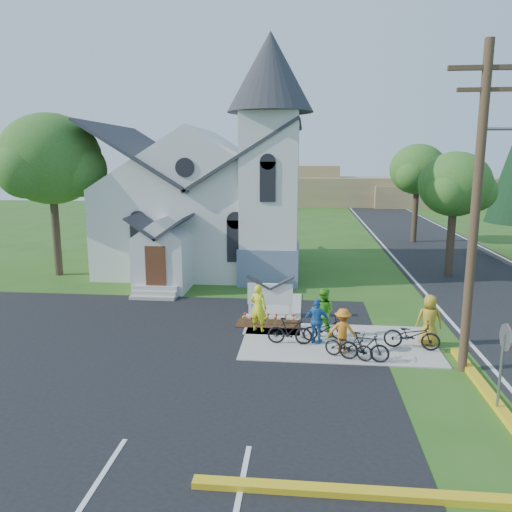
# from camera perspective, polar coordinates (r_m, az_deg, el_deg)

# --- Properties ---
(ground) EXTENTS (120.00, 120.00, 0.00)m
(ground) POSITION_cam_1_polar(r_m,az_deg,el_deg) (18.29, 4.69, -10.29)
(ground) COLOR #2A5418
(ground) RESTS_ON ground
(parking_lot) EXTENTS (20.00, 16.00, 0.02)m
(parking_lot) POSITION_cam_1_polar(r_m,az_deg,el_deg) (17.95, -18.85, -11.26)
(parking_lot) COLOR black
(parking_lot) RESTS_ON ground
(road) EXTENTS (8.00, 90.00, 0.02)m
(road) POSITION_cam_1_polar(r_m,az_deg,el_deg) (34.16, 22.20, -0.97)
(road) COLOR black
(road) RESTS_ON ground
(sidewalk) EXTENTS (7.00, 4.00, 0.05)m
(sidewalk) POSITION_cam_1_polar(r_m,az_deg,el_deg) (18.79, 9.37, -9.73)
(sidewalk) COLOR #A39E93
(sidewalk) RESTS_ON ground
(church) EXTENTS (12.35, 12.00, 13.00)m
(church) POSITION_cam_1_polar(r_m,az_deg,el_deg) (30.10, -5.29, 8.35)
(church) COLOR silver
(church) RESTS_ON ground
(church_sign) EXTENTS (2.20, 0.40, 1.70)m
(church_sign) POSITION_cam_1_polar(r_m,az_deg,el_deg) (21.05, 1.62, -4.42)
(church_sign) COLOR #A39E93
(church_sign) RESTS_ON ground
(flower_bed) EXTENTS (2.60, 1.10, 0.07)m
(flower_bed) POSITION_cam_1_polar(r_m,az_deg,el_deg) (20.49, 1.43, -7.77)
(flower_bed) COLOR #351D0E
(flower_bed) RESTS_ON ground
(utility_pole) EXTENTS (3.45, 0.28, 10.00)m
(utility_pole) POSITION_cam_1_polar(r_m,az_deg,el_deg) (16.42, 24.07, 5.76)
(utility_pole) COLOR #463423
(utility_pole) RESTS_ON ground
(stop_sign) EXTENTS (0.11, 0.76, 2.48)m
(stop_sign) POSITION_cam_1_polar(r_m,az_deg,el_deg) (14.69, 26.50, -9.49)
(stop_sign) COLOR gray
(stop_sign) RESTS_ON ground
(tree_lot_corner) EXTENTS (5.60, 5.60, 9.15)m
(tree_lot_corner) POSITION_cam_1_polar(r_m,az_deg,el_deg) (30.54, -22.43, 10.17)
(tree_lot_corner) COLOR #38271F
(tree_lot_corner) RESTS_ON ground
(tree_road_near) EXTENTS (4.00, 4.00, 7.05)m
(tree_road_near) POSITION_cam_1_polar(r_m,az_deg,el_deg) (30.24, 21.77, 7.56)
(tree_road_near) COLOR #38271F
(tree_road_near) RESTS_ON ground
(tree_road_mid) EXTENTS (4.40, 4.40, 7.80)m
(tree_road_mid) POSITION_cam_1_polar(r_m,az_deg,el_deg) (41.98, 17.99, 9.36)
(tree_road_mid) COLOR #38271F
(tree_road_mid) RESTS_ON ground
(distant_hills) EXTENTS (61.00, 10.00, 5.60)m
(distant_hills) POSITION_cam_1_polar(r_m,az_deg,el_deg) (73.57, 8.17, 7.48)
(distant_hills) COLOR olive
(distant_hills) RESTS_ON ground
(cyclist_0) EXTENTS (0.79, 0.64, 1.86)m
(cyclist_0) POSITION_cam_1_polar(r_m,az_deg,el_deg) (19.38, 0.28, -5.94)
(cyclist_0) COLOR yellow
(cyclist_0) RESTS_ON sidewalk
(bike_0) EXTENTS (1.73, 0.96, 0.86)m
(bike_0) POSITION_cam_1_polar(r_m,az_deg,el_deg) (18.76, 7.84, -8.24)
(bike_0) COLOR black
(bike_0) RESTS_ON sidewalk
(cyclist_1) EXTENTS (1.05, 0.91, 1.85)m
(cyclist_1) POSITION_cam_1_polar(r_m,az_deg,el_deg) (19.06, 7.65, -6.36)
(cyclist_1) COLOR #51C524
(cyclist_1) RESTS_ON sidewalk
(bike_1) EXTENTS (1.64, 0.51, 0.98)m
(bike_1) POSITION_cam_1_polar(r_m,az_deg,el_deg) (18.23, 3.89, -8.55)
(bike_1) COLOR black
(bike_1) RESTS_ON sidewalk
(cyclist_2) EXTENTS (1.04, 0.62, 1.65)m
(cyclist_2) POSITION_cam_1_polar(r_m,az_deg,el_deg) (18.31, 6.98, -7.40)
(cyclist_2) COLOR #2262AE
(cyclist_2) RESTS_ON sidewalk
(bike_2) EXTENTS (1.75, 1.17, 0.87)m
(bike_2) POSITION_cam_1_polar(r_m,az_deg,el_deg) (17.25, 10.56, -10.06)
(bike_2) COLOR black
(bike_2) RESTS_ON sidewalk
(cyclist_3) EXTENTS (1.08, 0.71, 1.57)m
(cyclist_3) POSITION_cam_1_polar(r_m,az_deg,el_deg) (17.58, 9.87, -8.41)
(cyclist_3) COLOR orange
(cyclist_3) RESTS_ON sidewalk
(bike_3) EXTENTS (1.70, 0.77, 0.99)m
(bike_3) POSITION_cam_1_polar(r_m,az_deg,el_deg) (17.10, 12.27, -10.12)
(bike_3) COLOR black
(bike_3) RESTS_ON sidewalk
(cyclist_4) EXTENTS (0.95, 0.66, 1.86)m
(cyclist_4) POSITION_cam_1_polar(r_m,az_deg,el_deg) (19.01, 19.19, -6.93)
(cyclist_4) COLOR #AD8D20
(cyclist_4) RESTS_ON sidewalk
(bike_4) EXTENTS (2.01, 1.01, 1.01)m
(bike_4) POSITION_cam_1_polar(r_m,az_deg,el_deg) (18.57, 17.38, -8.62)
(bike_4) COLOR black
(bike_4) RESTS_ON sidewalk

